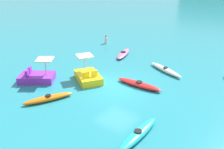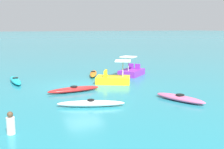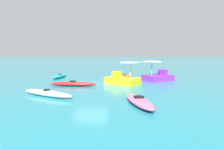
# 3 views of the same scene
# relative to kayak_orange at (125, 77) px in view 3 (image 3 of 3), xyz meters

# --- Properties ---
(ground_plane) EXTENTS (600.00, 600.00, 0.00)m
(ground_plane) POSITION_rel_kayak_orange_xyz_m (2.43, 3.93, -0.16)
(ground_plane) COLOR teal
(kayak_orange) EXTENTS (1.85, 2.99, 0.37)m
(kayak_orange) POSITION_rel_kayak_orange_xyz_m (0.00, 0.00, 0.00)
(kayak_orange) COLOR orange
(kayak_orange) RESTS_ON ground_plane
(kayak_pink) EXTENTS (1.59, 3.08, 0.37)m
(kayak_pink) POSITION_rel_kayak_orange_xyz_m (-0.94, 9.67, 0.00)
(kayak_pink) COLOR pink
(kayak_pink) RESTS_ON ground_plane
(kayak_red) EXTENTS (3.35, 0.70, 0.37)m
(kayak_red) POSITION_rel_kayak_orange_xyz_m (3.48, 4.96, 0.00)
(kayak_red) COLOR red
(kayak_red) RESTS_ON ground_plane
(kayak_cyan) EXTENTS (0.61, 3.42, 0.37)m
(kayak_cyan) POSITION_rel_kayak_orange_xyz_m (6.27, 0.12, -0.00)
(kayak_cyan) COLOR #19B7C6
(kayak_cyan) RESTS_ON ground_plane
(kayak_white) EXTENTS (3.38, 1.92, 0.37)m
(kayak_white) POSITION_rel_kayak_orange_xyz_m (3.81, 8.42, -0.00)
(kayak_white) COLOR white
(kayak_white) RESTS_ON ground_plane
(pedal_boat_purple) EXTENTS (2.83, 2.61, 1.68)m
(pedal_boat_purple) POSITION_rel_kayak_orange_xyz_m (-2.86, 1.48, 0.17)
(pedal_boat_purple) COLOR purple
(pedal_boat_purple) RESTS_ON ground_plane
(pedal_boat_yellow) EXTENTS (2.83, 2.55, 1.68)m
(pedal_boat_yellow) POSITION_rel_kayak_orange_xyz_m (0.02, 3.67, 0.17)
(pedal_boat_yellow) COLOR yellow
(pedal_boat_yellow) RESTS_ON ground_plane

